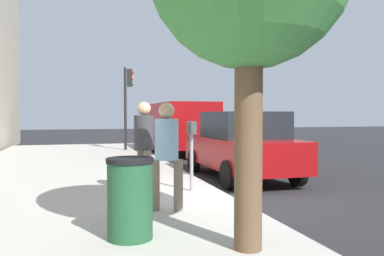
% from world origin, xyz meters
% --- Properties ---
extents(ground_plane, '(80.00, 80.00, 0.00)m').
position_xyz_m(ground_plane, '(0.00, 0.00, 0.00)').
color(ground_plane, '#232326').
rests_on(ground_plane, ground).
extents(sidewalk_slab, '(28.00, 6.00, 0.15)m').
position_xyz_m(sidewalk_slab, '(0.00, 3.00, 0.07)').
color(sidewalk_slab, '#A8A59E').
rests_on(sidewalk_slab, ground_plane).
extents(parking_meter, '(0.36, 0.12, 1.41)m').
position_xyz_m(parking_meter, '(0.29, 0.58, 1.17)').
color(parking_meter, gray).
rests_on(parking_meter, sidewalk_slab).
extents(pedestrian_at_meter, '(0.53, 0.39, 1.80)m').
position_xyz_m(pedestrian_at_meter, '(0.33, 1.54, 1.22)').
color(pedestrian_at_meter, '#726656').
rests_on(pedestrian_at_meter, sidewalk_slab).
extents(pedestrian_bystander, '(0.38, 0.50, 1.74)m').
position_xyz_m(pedestrian_bystander, '(-1.21, 1.42, 1.17)').
color(pedestrian_bystander, '#726656').
rests_on(pedestrian_bystander, sidewalk_slab).
extents(parked_sedan_near, '(4.40, 1.98, 1.77)m').
position_xyz_m(parked_sedan_near, '(2.33, -1.35, 0.89)').
color(parked_sedan_near, maroon).
rests_on(parked_sedan_near, ground_plane).
extents(parked_van_far, '(5.22, 2.16, 2.18)m').
position_xyz_m(parked_van_far, '(9.09, -1.35, 1.26)').
color(parked_van_far, maroon).
rests_on(parked_van_far, ground_plane).
extents(traffic_signal, '(0.24, 0.44, 3.60)m').
position_xyz_m(traffic_signal, '(10.08, 0.75, 2.58)').
color(traffic_signal, black).
rests_on(traffic_signal, sidewalk_slab).
extents(trash_bin, '(0.59, 0.59, 1.01)m').
position_xyz_m(trash_bin, '(-2.50, 2.16, 0.66)').
color(trash_bin, '#1E4C2D').
rests_on(trash_bin, sidewalk_slab).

